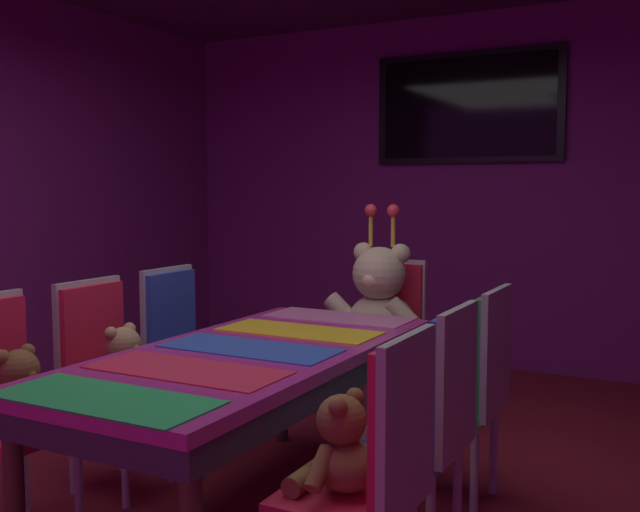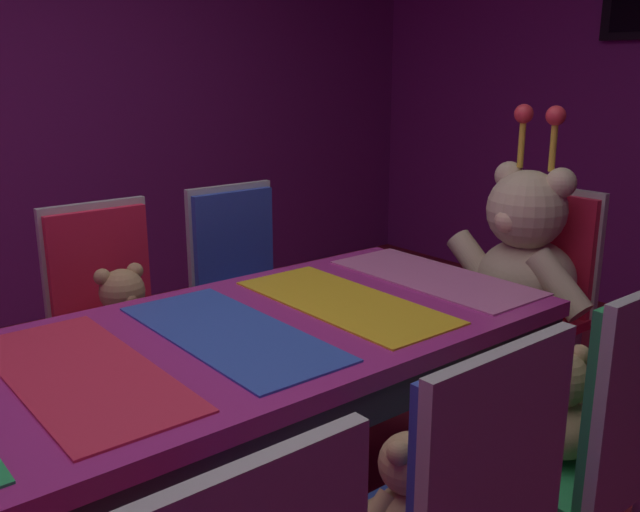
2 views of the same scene
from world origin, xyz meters
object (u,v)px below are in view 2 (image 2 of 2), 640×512
at_px(teddy_right_2, 555,410).
at_px(king_teddy_bear, 522,255).
at_px(chair_left_2, 241,277).
at_px(throne_chair, 543,280).
at_px(chair_right_2, 607,429).
at_px(chair_left_1, 108,307).
at_px(teddy_right_1, 407,496).
at_px(teddy_left_1, 125,317).
at_px(banquet_table, 231,362).

distance_m(teddy_right_2, king_teddy_bear, 1.06).
bearing_deg(teddy_right_2, chair_left_2, -0.09).
distance_m(throne_chair, king_teddy_bear, 0.22).
xyz_separation_m(chair_left_2, chair_right_2, (1.67, -0.00, 0.00)).
relative_size(chair_left_1, throne_chair, 1.00).
distance_m(chair_left_1, teddy_right_1, 1.51).
bearing_deg(king_teddy_bear, teddy_left_1, -26.01).
distance_m(teddy_left_1, king_teddy_bear, 1.56).
bearing_deg(teddy_right_1, teddy_right_2, -89.54).
xyz_separation_m(teddy_left_1, teddy_right_2, (1.36, 0.60, -0.01)).
distance_m(chair_right_2, teddy_right_2, 0.15).
relative_size(chair_left_1, teddy_right_1, 3.45).
height_order(banquet_table, throne_chair, throne_chair).
height_order(teddy_right_1, teddy_right_2, teddy_right_2).
height_order(chair_right_2, king_teddy_bear, king_teddy_bear).
xyz_separation_m(chair_left_1, teddy_right_2, (1.51, 0.60, -0.01)).
bearing_deg(chair_left_1, teddy_right_1, 1.27).
height_order(chair_left_2, throne_chair, same).
xyz_separation_m(chair_left_2, king_teddy_bear, (0.85, 0.80, 0.14)).
bearing_deg(chair_right_2, throne_chair, -49.47).
xyz_separation_m(banquet_table, chair_left_1, (-0.83, -0.02, -0.06)).
relative_size(banquet_table, chair_left_2, 2.05).
bearing_deg(teddy_left_1, teddy_right_1, 1.40).
distance_m(teddy_left_1, chair_right_2, 1.62).
height_order(banquet_table, chair_left_1, chair_left_1).
height_order(banquet_table, teddy_right_1, banquet_table).
bearing_deg(teddy_right_2, king_teddy_bear, -49.53).
bearing_deg(chair_left_2, teddy_left_1, -74.71).
xyz_separation_m(teddy_left_1, throne_chair, (0.68, 1.57, -0.00)).
bearing_deg(teddy_right_2, teddy_right_1, 90.46).
distance_m(chair_left_1, teddy_right_2, 1.62).
distance_m(banquet_table, chair_left_2, 1.03).
bearing_deg(teddy_left_1, king_teddy_bear, 63.99).
relative_size(chair_left_2, teddy_right_1, 3.45).
bearing_deg(teddy_left_1, throne_chair, 66.46).
bearing_deg(chair_left_1, chair_right_2, 19.91).
relative_size(teddy_left_1, king_teddy_bear, 0.40).
bearing_deg(teddy_right_2, chair_right_2, 180.00).
bearing_deg(throne_chair, chair_right_2, 40.53).
height_order(teddy_left_1, teddy_right_2, teddy_left_1).
distance_m(chair_left_2, teddy_right_1, 1.63).
distance_m(chair_left_2, chair_right_2, 1.67).
bearing_deg(banquet_table, chair_left_1, -178.47).
bearing_deg(king_teddy_bear, throne_chair, 180.00).
bearing_deg(chair_left_2, teddy_right_1, -20.36).
bearing_deg(teddy_right_1, chair_left_1, 1.27).
distance_m(chair_left_2, teddy_right_2, 1.53).
relative_size(chair_left_2, chair_right_2, 1.00).
height_order(chair_left_2, king_teddy_bear, king_teddy_bear).
xyz_separation_m(chair_left_1, throne_chair, (0.83, 1.57, 0.00)).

